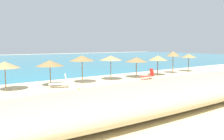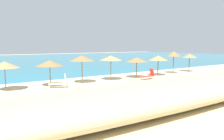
{
  "view_description": "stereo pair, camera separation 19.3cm",
  "coord_description": "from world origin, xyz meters",
  "views": [
    {
      "loc": [
        -12.14,
        -16.84,
        3.74
      ],
      "look_at": [
        1.19,
        1.95,
        1.16
      ],
      "focal_mm": 35.54,
      "sensor_mm": 36.0,
      "label": 1
    },
    {
      "loc": [
        -11.98,
        -16.95,
        3.74
      ],
      "look_at": [
        1.19,
        1.95,
        1.16
      ],
      "focal_mm": 35.54,
      "sensor_mm": 36.0,
      "label": 2
    }
  ],
  "objects": [
    {
      "name": "beach_umbrella_7",
      "position": [
        8.16,
        2.05,
        2.18
      ],
      "size": [
        2.41,
        2.41,
        2.49
      ],
      "color": "brown",
      "rests_on": "ground_plane"
    },
    {
      "name": "beach_ball",
      "position": [
        -4.18,
        -1.06,
        0.16
      ],
      "size": [
        0.32,
        0.32,
        0.32
      ],
      "primitive_type": "sphere",
      "color": "yellow",
      "rests_on": "ground_plane"
    },
    {
      "name": "sea_water",
      "position": [
        0.0,
        40.99,
        0.0
      ],
      "size": [
        160.0,
        69.59,
        0.01
      ],
      "primitive_type": "cube",
      "color": "teal",
      "rests_on": "ground_plane"
    },
    {
      "name": "ground_plane",
      "position": [
        0.0,
        0.0,
        0.0
      ],
      "size": [
        160.0,
        160.0,
        0.0
      ],
      "primitive_type": "plane",
      "color": "beige"
    },
    {
      "name": "lounge_chair_1",
      "position": [
        5.16,
        0.6,
        0.47
      ],
      "size": [
        1.69,
        0.63,
        1.17
      ],
      "rotation": [
        0.0,
        0.0,
        1.54
      ],
      "color": "red",
      "rests_on": "ground_plane"
    },
    {
      "name": "lounge_chair_2",
      "position": [
        -4.69,
        1.48,
        0.5
      ],
      "size": [
        1.71,
        1.31,
        1.24
      ],
      "rotation": [
        0.0,
        0.0,
        1.09
      ],
      "color": "white",
      "rests_on": "ground_plane"
    },
    {
      "name": "beach_umbrella_8",
      "position": [
        11.38,
        2.35,
        2.61
      ],
      "size": [
        1.93,
        1.93,
        2.96
      ],
      "color": "brown",
      "rests_on": "ground_plane"
    },
    {
      "name": "beach_umbrella_3",
      "position": [
        -5.22,
        2.55,
        2.14
      ],
      "size": [
        2.46,
        2.46,
        2.41
      ],
      "color": "brown",
      "rests_on": "ground_plane"
    },
    {
      "name": "beach_umbrella_2",
      "position": [
        -8.92,
        2.63,
        2.17
      ],
      "size": [
        2.38,
        2.38,
        2.44
      ],
      "color": "brown",
      "rests_on": "ground_plane"
    },
    {
      "name": "beach_umbrella_6",
      "position": [
        4.73,
        2.12,
        2.11
      ],
      "size": [
        2.56,
        2.56,
        2.37
      ],
      "color": "brown",
      "rests_on": "ground_plane"
    },
    {
      "name": "beach_umbrella_9",
      "position": [
        14.68,
        2.3,
        2.28
      ],
      "size": [
        2.13,
        2.13,
        2.57
      ],
      "color": "brown",
      "rests_on": "ground_plane"
    },
    {
      "name": "beach_umbrella_5",
      "position": [
        1.26,
        2.26,
        2.41
      ],
      "size": [
        2.44,
        2.44,
        2.66
      ],
      "color": "brown",
      "rests_on": "ground_plane"
    },
    {
      "name": "beach_umbrella_4",
      "position": [
        -2.12,
        2.29,
        2.49
      ],
      "size": [
        2.41,
        2.41,
        2.77
      ],
      "color": "brown",
      "rests_on": "ground_plane"
    },
    {
      "name": "dune_ridge",
      "position": [
        0.14,
        -8.16,
        0.86
      ],
      "size": [
        42.39,
        5.2,
        1.72
      ],
      "primitive_type": "ellipsoid",
      "rotation": [
        0.0,
        0.0,
        -0.01
      ],
      "color": "#C9B586",
      "rests_on": "ground_plane"
    }
  ]
}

